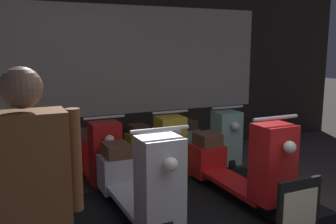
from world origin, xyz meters
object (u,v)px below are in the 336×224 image
object	(u,v)px
scooter_backrow_2	(154,147)
person_left_browsing	(28,195)
scooter_backrow_1	(95,155)
price_sign_board	(298,220)
scooter_backrow_0	(26,163)
scooter_backrow_3	(207,141)
scooter_display_right	(239,165)
scooter_display_left	(137,181)

from	to	relation	value
scooter_backrow_2	person_left_browsing	size ratio (longest dim) A/B	0.96
scooter_backrow_1	price_sign_board	size ratio (longest dim) A/B	2.24
scooter_backrow_2	scooter_backrow_0	bearing A→B (deg)	180.00
scooter_backrow_1	person_left_browsing	world-z (taller)	person_left_browsing
scooter_backrow_0	person_left_browsing	xyz separation A→B (m)	(-0.15, -2.63, 0.61)
scooter_backrow_2	person_left_browsing	world-z (taller)	person_left_browsing
scooter_backrow_3	scooter_display_right	bearing A→B (deg)	-109.32
scooter_display_right	scooter_backrow_2	xyz separation A→B (m)	(-0.29, 1.59, -0.18)
scooter_backrow_0	scooter_backrow_2	xyz separation A→B (m)	(1.69, 0.00, 0.00)
scooter_display_right	person_left_browsing	distance (m)	2.41
scooter_backrow_0	scooter_display_left	bearing A→B (deg)	-61.78
scooter_display_right	scooter_backrow_3	distance (m)	1.69
scooter_backrow_1	person_left_browsing	xyz separation A→B (m)	(-0.99, -2.63, 0.61)
scooter_backrow_3	price_sign_board	distance (m)	2.59
scooter_display_left	scooter_backrow_0	bearing A→B (deg)	118.22
scooter_backrow_2	scooter_backrow_3	world-z (taller)	same
scooter_display_right	scooter_backrow_0	size ratio (longest dim) A/B	1.00
scooter_backrow_1	scooter_backrow_0	bearing A→B (deg)	180.00
price_sign_board	scooter_display_left	bearing A→B (deg)	138.91
scooter_display_left	scooter_backrow_0	size ratio (longest dim) A/B	1.00
scooter_backrow_3	scooter_backrow_2	bearing A→B (deg)	180.00
scooter_display_left	scooter_backrow_0	distance (m)	1.81
scooter_display_left	scooter_backrow_1	bearing A→B (deg)	90.28
scooter_backrow_0	person_left_browsing	bearing A→B (deg)	-93.23
person_left_browsing	price_sign_board	size ratio (longest dim) A/B	2.34
scooter_display_right	scooter_backrow_0	bearing A→B (deg)	141.22
scooter_backrow_3	scooter_backrow_0	bearing A→B (deg)	180.00
scooter_display_right	price_sign_board	world-z (taller)	scooter_display_right
scooter_backrow_1	scooter_backrow_2	world-z (taller)	same
scooter_display_right	scooter_display_left	bearing A→B (deg)	180.00
scooter_backrow_3	scooter_backrow_1	bearing A→B (deg)	180.00
scooter_display_left	scooter_backrow_1	distance (m)	1.60
scooter_backrow_2	price_sign_board	size ratio (longest dim) A/B	2.24
scooter_backrow_0	scooter_backrow_2	world-z (taller)	same
scooter_display_left	scooter_display_right	bearing A→B (deg)	0.00
scooter_backrow_0	scooter_backrow_3	bearing A→B (deg)	0.00
person_left_browsing	scooter_backrow_1	bearing A→B (deg)	69.34
scooter_display_right	scooter_backrow_0	distance (m)	2.54
person_left_browsing	price_sign_board	world-z (taller)	person_left_browsing
scooter_backrow_2	scooter_backrow_1	bearing A→B (deg)	180.00
scooter_backrow_1	scooter_backrow_2	size ratio (longest dim) A/B	1.00
person_left_browsing	scooter_backrow_3	bearing A→B (deg)	44.48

